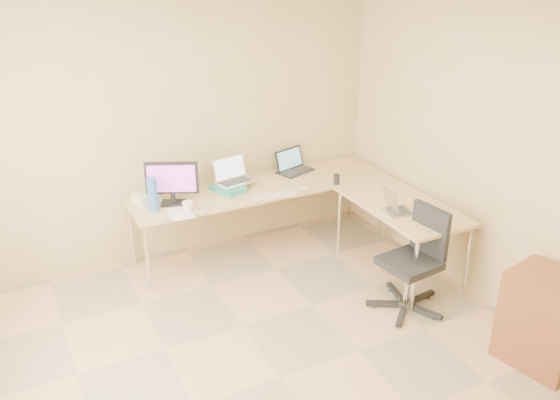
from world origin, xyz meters
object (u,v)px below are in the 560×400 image
laptop_center (234,171)px  monitor (172,183)px  mug (188,206)px  desk_return (399,239)px  desk_fan (174,180)px  keyboard (275,195)px  desk_main (262,219)px  water_bottle (153,195)px  laptop_return (400,202)px  office_chair (410,258)px  laptop_black (295,161)px  cabinet (544,321)px

laptop_center → monitor: bearing=177.3°
monitor → mug: size_ratio=4.88×
desk_return → desk_fan: size_ratio=4.85×
desk_return → keyboard: (-0.98, 0.70, 0.37)m
desk_main → monitor: 1.09m
desk_main → monitor: size_ratio=5.48×
mug → water_bottle: (-0.27, 0.15, 0.11)m
desk_fan → laptop_return: bearing=-42.3°
desk_return → desk_main: bearing=134.3°
water_bottle → laptop_return: (1.96, -1.03, -0.06)m
desk_main → desk_return: 1.40m
desk_return → water_bottle: (-2.10, 0.90, 0.52)m
office_chair → laptop_center: bearing=113.5°
keyboard → laptop_return: 1.19m
desk_return → office_chair: office_chair is taller
laptop_black → laptop_return: 1.38m
desk_main → desk_return: bearing=-45.7°
desk_return → office_chair: (-0.30, -0.53, 0.14)m
mug → laptop_return: (1.69, -0.88, 0.05)m
water_bottle → office_chair: bearing=-38.4°
keyboard → desk_fan: desk_fan is taller
monitor → water_bottle: monitor is taller
mug → office_chair: office_chair is taller
office_chair → desk_fan: bearing=124.5°
laptop_black → water_bottle: water_bottle is taller
desk_fan → water_bottle: bearing=-137.9°
desk_main → desk_fan: 0.99m
monitor → office_chair: size_ratio=0.52×
keyboard → mug: (-0.85, 0.05, 0.04)m
desk_fan → laptop_return: size_ratio=0.92×
monitor → mug: bearing=-48.5°
laptop_return → office_chair: size_ratio=0.31×
desk_return → keyboard: 1.26m
water_bottle → desk_return: bearing=-23.2°
desk_main → cabinet: bearing=-66.3°
laptop_black → mug: (-1.34, -0.45, -0.07)m
mug → desk_return: bearing=-22.2°
desk_main → monitor: monitor is taller
laptop_return → laptop_black: bearing=23.8°
laptop_black → office_chair: (0.19, -1.72, -0.35)m
keyboard → laptop_return: (0.84, -0.84, 0.09)m
laptop_black → desk_fan: bearing=161.8°
monitor → water_bottle: size_ratio=1.54×
mug → office_chair: bearing=-39.8°
desk_main → cabinet: (1.13, -2.56, -0.01)m
monitor → laptop_black: bearing=33.7°
water_bottle → monitor: bearing=17.4°
desk_fan → laptop_return: (1.67, -1.33, -0.04)m
monitor → desk_fan: size_ratio=1.80×
laptop_black → laptop_return: (0.35, -1.33, -0.02)m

